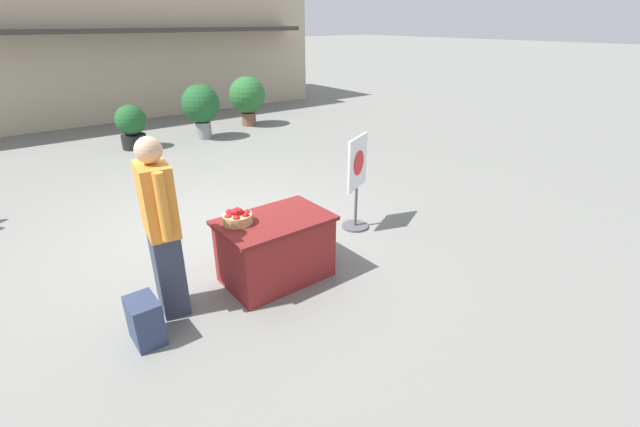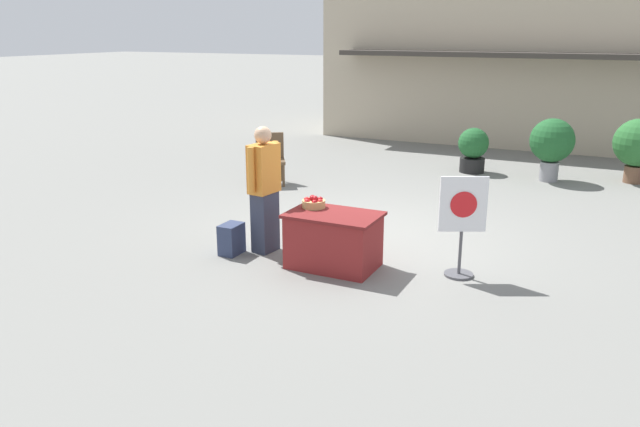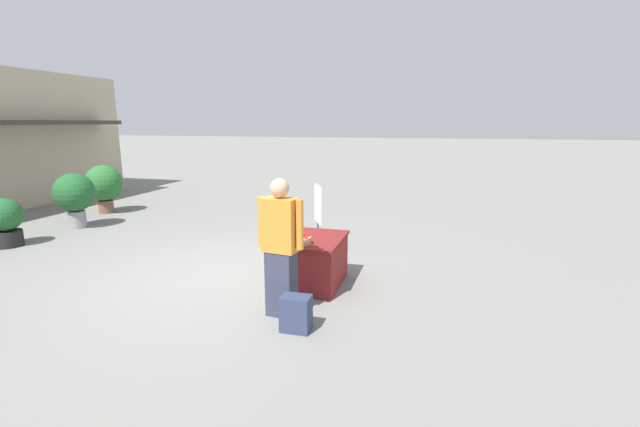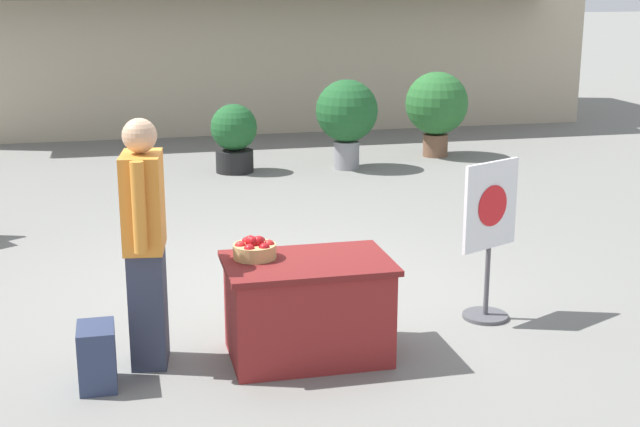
{
  "view_description": "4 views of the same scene",
  "coord_description": "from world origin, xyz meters",
  "px_view_note": "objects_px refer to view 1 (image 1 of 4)",
  "views": [
    {
      "loc": [
        -1.98,
        -4.93,
        2.6
      ],
      "look_at": [
        0.64,
        -1.55,
        0.65
      ],
      "focal_mm": 24.0,
      "sensor_mm": 36.0,
      "label": 1
    },
    {
      "loc": [
        3.24,
        -8.3,
        2.94
      ],
      "look_at": [
        -0.15,
        -1.33,
        0.65
      ],
      "focal_mm": 35.0,
      "sensor_mm": 36.0,
      "label": 2
    },
    {
      "loc": [
        -5.7,
        -3.1,
        2.38
      ],
      "look_at": [
        0.7,
        -1.35,
        0.95
      ],
      "focal_mm": 24.0,
      "sensor_mm": 36.0,
      "label": 3
    },
    {
      "loc": [
        -1.14,
        -7.22,
        2.61
      ],
      "look_at": [
        0.35,
        -0.8,
        0.87
      ],
      "focal_mm": 50.0,
      "sensor_mm": 36.0,
      "label": 4
    }
  ],
  "objects_px": {
    "backpack": "(145,321)",
    "potted_plant_far_left": "(247,96)",
    "person_visitor": "(162,228)",
    "potted_plant_near_right": "(201,106)",
    "potted_plant_far_right": "(131,125)",
    "display_table": "(275,249)",
    "apple_basket": "(237,217)",
    "poster_board": "(357,180)"
  },
  "relations": [
    {
      "from": "person_visitor",
      "to": "poster_board",
      "type": "height_order",
      "value": "person_visitor"
    },
    {
      "from": "person_visitor",
      "to": "potted_plant_far_right",
      "type": "relative_size",
      "value": 1.82
    },
    {
      "from": "apple_basket",
      "to": "poster_board",
      "type": "xyz_separation_m",
      "value": [
        1.88,
        0.27,
        -0.1
      ]
    },
    {
      "from": "backpack",
      "to": "potted_plant_far_left",
      "type": "height_order",
      "value": "potted_plant_far_left"
    },
    {
      "from": "person_visitor",
      "to": "potted_plant_near_right",
      "type": "bearing_deg",
      "value": 71.12
    },
    {
      "from": "display_table",
      "to": "poster_board",
      "type": "height_order",
      "value": "poster_board"
    },
    {
      "from": "backpack",
      "to": "potted_plant_far_right",
      "type": "bearing_deg",
      "value": 74.62
    },
    {
      "from": "person_visitor",
      "to": "potted_plant_near_right",
      "type": "xyz_separation_m",
      "value": [
        3.01,
        6.08,
        -0.1
      ]
    },
    {
      "from": "potted_plant_far_right",
      "to": "potted_plant_near_right",
      "type": "relative_size",
      "value": 0.75
    },
    {
      "from": "backpack",
      "to": "potted_plant_far_right",
      "type": "xyz_separation_m",
      "value": [
        1.79,
        6.51,
        0.3
      ]
    },
    {
      "from": "poster_board",
      "to": "potted_plant_near_right",
      "type": "height_order",
      "value": "poster_board"
    },
    {
      "from": "poster_board",
      "to": "potted_plant_far_right",
      "type": "height_order",
      "value": "poster_board"
    },
    {
      "from": "display_table",
      "to": "potted_plant_far_right",
      "type": "height_order",
      "value": "potted_plant_far_right"
    },
    {
      "from": "display_table",
      "to": "poster_board",
      "type": "distance_m",
      "value": 1.62
    },
    {
      "from": "poster_board",
      "to": "potted_plant_far_right",
      "type": "distance_m",
      "value": 6.06
    },
    {
      "from": "person_visitor",
      "to": "potted_plant_far_right",
      "type": "xyz_separation_m",
      "value": [
        1.44,
        6.21,
        -0.37
      ]
    },
    {
      "from": "poster_board",
      "to": "person_visitor",
      "type": "bearing_deg",
      "value": -109.9
    },
    {
      "from": "apple_basket",
      "to": "potted_plant_far_right",
      "type": "bearing_deg",
      "value": 83.67
    },
    {
      "from": "potted_plant_far_left",
      "to": "person_visitor",
      "type": "bearing_deg",
      "value": -124.38
    },
    {
      "from": "potted_plant_far_right",
      "to": "potted_plant_near_right",
      "type": "distance_m",
      "value": 1.6
    },
    {
      "from": "display_table",
      "to": "potted_plant_far_right",
      "type": "xyz_separation_m",
      "value": [
        0.34,
        6.35,
        0.15
      ]
    },
    {
      "from": "person_visitor",
      "to": "potted_plant_near_right",
      "type": "distance_m",
      "value": 6.79
    },
    {
      "from": "person_visitor",
      "to": "potted_plant_far_right",
      "type": "bearing_deg",
      "value": 84.43
    },
    {
      "from": "person_visitor",
      "to": "backpack",
      "type": "height_order",
      "value": "person_visitor"
    },
    {
      "from": "backpack",
      "to": "poster_board",
      "type": "relative_size",
      "value": 0.33
    },
    {
      "from": "display_table",
      "to": "apple_basket",
      "type": "relative_size",
      "value": 3.84
    },
    {
      "from": "backpack",
      "to": "potted_plant_near_right",
      "type": "relative_size",
      "value": 0.33
    },
    {
      "from": "apple_basket",
      "to": "person_visitor",
      "type": "xyz_separation_m",
      "value": [
        -0.75,
        0.01,
        0.1
      ]
    },
    {
      "from": "display_table",
      "to": "potted_plant_near_right",
      "type": "relative_size",
      "value": 0.92
    },
    {
      "from": "backpack",
      "to": "potted_plant_near_right",
      "type": "xyz_separation_m",
      "value": [
        3.37,
        6.39,
        0.57
      ]
    },
    {
      "from": "potted_plant_near_right",
      "to": "potted_plant_far_right",
      "type": "bearing_deg",
      "value": 175.46
    },
    {
      "from": "backpack",
      "to": "poster_board",
      "type": "xyz_separation_m",
      "value": [
        2.98,
        0.57,
        0.48
      ]
    },
    {
      "from": "apple_basket",
      "to": "backpack",
      "type": "xyz_separation_m",
      "value": [
        -1.1,
        -0.3,
        -0.57
      ]
    },
    {
      "from": "person_visitor",
      "to": "display_table",
      "type": "bearing_deg",
      "value": -0.0
    },
    {
      "from": "potted_plant_far_left",
      "to": "apple_basket",
      "type": "bearing_deg",
      "value": -119.73
    },
    {
      "from": "poster_board",
      "to": "display_table",
      "type": "bearing_deg",
      "value": -100.77
    },
    {
      "from": "display_table",
      "to": "backpack",
      "type": "bearing_deg",
      "value": -173.61
    },
    {
      "from": "person_visitor",
      "to": "apple_basket",
      "type": "bearing_deg",
      "value": 6.76
    },
    {
      "from": "potted_plant_far_right",
      "to": "display_table",
      "type": "bearing_deg",
      "value": -93.08
    },
    {
      "from": "potted_plant_far_right",
      "to": "apple_basket",
      "type": "bearing_deg",
      "value": -96.33
    },
    {
      "from": "potted_plant_far_right",
      "to": "person_visitor",
      "type": "bearing_deg",
      "value": -103.04
    },
    {
      "from": "display_table",
      "to": "potted_plant_near_right",
      "type": "height_order",
      "value": "potted_plant_near_right"
    }
  ]
}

